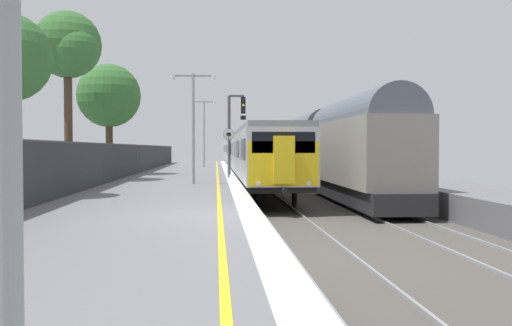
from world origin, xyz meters
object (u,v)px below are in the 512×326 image
at_px(platform_lamp_mid, 193,118).
at_px(platform_lamp_far, 204,128).
at_px(commuter_train_at_platform, 244,152).
at_px(freight_train_adjacent_track, 329,147).
at_px(background_tree_left, 109,98).
at_px(background_tree_right, 69,48).
at_px(signal_gantry, 234,125).
at_px(speed_limit_sign, 229,147).
at_px(background_tree_centre, 6,60).

distance_m(platform_lamp_mid, platform_lamp_far, 22.21).
bearing_deg(commuter_train_at_platform, freight_train_adjacent_track, -78.02).
xyz_separation_m(commuter_train_at_platform, background_tree_left, (-9.08, -15.92, 3.43)).
relative_size(commuter_train_at_platform, background_tree_right, 7.17).
xyz_separation_m(commuter_train_at_platform, background_tree_right, (-9.76, -22.48, 5.31)).
height_order(background_tree_left, background_tree_right, background_tree_right).
height_order(signal_gantry, platform_lamp_far, platform_lamp_far).
xyz_separation_m(freight_train_adjacent_track, speed_limit_sign, (-5.85, -1.68, -0.01)).
bearing_deg(freight_train_adjacent_track, platform_lamp_far, 116.04).
relative_size(commuter_train_at_platform, background_tree_centre, 10.05).
relative_size(platform_lamp_far, background_tree_centre, 0.94).
distance_m(freight_train_adjacent_track, speed_limit_sign, 6.09).
bearing_deg(background_tree_centre, platform_lamp_far, 78.63).
distance_m(commuter_train_at_platform, speed_limit_sign, 20.64).
xyz_separation_m(speed_limit_sign, background_tree_centre, (-7.47, -11.53, 2.77)).
bearing_deg(commuter_train_at_platform, speed_limit_sign, -95.13).
relative_size(background_tree_left, background_tree_right, 0.81).
relative_size(speed_limit_sign, background_tree_centre, 0.44).
height_order(platform_lamp_far, background_tree_centre, background_tree_centre).
relative_size(freight_train_adjacent_track, background_tree_centre, 4.38).
xyz_separation_m(freight_train_adjacent_track, signal_gantry, (-5.47, 1.66, 1.31)).
height_order(commuter_train_at_platform, background_tree_right, background_tree_right).
relative_size(background_tree_left, background_tree_centre, 1.13).
xyz_separation_m(platform_lamp_mid, background_tree_left, (-5.53, 9.69, 1.74)).
xyz_separation_m(freight_train_adjacent_track, background_tree_right, (-13.76, -3.61, 4.87)).
xyz_separation_m(commuter_train_at_platform, platform_lamp_far, (-3.55, -3.41, 2.06)).
relative_size(speed_limit_sign, background_tree_left, 0.39).
relative_size(commuter_train_at_platform, background_tree_left, 8.90).
bearing_deg(platform_lamp_far, background_tree_centre, -101.37).
bearing_deg(background_tree_right, freight_train_adjacent_track, 14.70).
distance_m(commuter_train_at_platform, signal_gantry, 17.36).
bearing_deg(platform_lamp_far, platform_lamp_mid, -90.00).
distance_m(platform_lamp_mid, background_tree_left, 11.29).
relative_size(freight_train_adjacent_track, platform_lamp_far, 4.66).
bearing_deg(signal_gantry, platform_lamp_mid, -103.92).
bearing_deg(platform_lamp_mid, speed_limit_sign, 71.39).
relative_size(freight_train_adjacent_track, signal_gantry, 5.46).
bearing_deg(freight_train_adjacent_track, commuter_train_at_platform, 101.98).
bearing_deg(background_tree_right, signal_gantry, 32.44).
height_order(commuter_train_at_platform, background_tree_centre, background_tree_centre).
height_order(platform_lamp_mid, background_tree_centre, background_tree_centre).
bearing_deg(platform_lamp_mid, signal_gantry, 76.08).
height_order(commuter_train_at_platform, signal_gantry, signal_gantry).
distance_m(commuter_train_at_platform, platform_lamp_mid, 25.92).
height_order(freight_train_adjacent_track, background_tree_right, background_tree_right).
bearing_deg(speed_limit_sign, background_tree_centre, -122.92).
height_order(freight_train_adjacent_track, background_tree_left, background_tree_left).
height_order(commuter_train_at_platform, platform_lamp_far, platform_lamp_far).
distance_m(signal_gantry, background_tree_left, 7.90).
bearing_deg(background_tree_right, platform_lamp_mid, -26.76).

